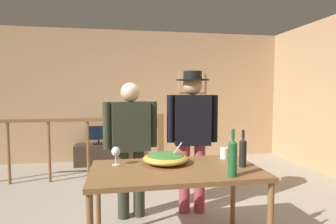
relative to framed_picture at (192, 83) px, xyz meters
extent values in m
plane|color=#9E9384|center=(-1.04, -2.94, -1.63)|extent=(7.88, 7.88, 0.00)
cube|color=tan|center=(-1.04, 0.06, -0.28)|extent=(6.06, 0.10, 2.69)
cube|color=tan|center=(0.00, 0.00, 0.00)|extent=(0.57, 0.03, 0.42)
cylinder|color=brown|center=(-3.23, -1.25, -1.15)|extent=(0.04, 0.04, 0.96)
cylinder|color=brown|center=(-2.64, -1.25, -1.15)|extent=(0.04, 0.04, 0.96)
cylinder|color=brown|center=(-2.05, -1.25, -1.15)|extent=(0.04, 0.04, 0.96)
cylinder|color=brown|center=(-1.46, -1.25, -1.15)|extent=(0.04, 0.04, 0.96)
cylinder|color=brown|center=(-0.87, -1.25, -1.15)|extent=(0.04, 0.04, 0.96)
cube|color=brown|center=(-2.34, -1.25, -0.64)|extent=(3.04, 0.07, 0.05)
cube|color=brown|center=(-0.87, -1.25, -1.10)|extent=(0.10, 0.10, 1.06)
cube|color=#38281E|center=(-1.95, -0.29, -1.43)|extent=(0.90, 0.40, 0.40)
cube|color=black|center=(-1.95, -0.29, -1.21)|extent=(0.20, 0.12, 0.02)
cylinder|color=black|center=(-1.95, -0.29, -1.16)|extent=(0.03, 0.03, 0.08)
cube|color=black|center=(-1.95, -0.32, -0.99)|extent=(0.46, 0.06, 0.26)
cube|color=black|center=(-1.95, -0.35, -0.99)|extent=(0.42, 0.01, 0.24)
cube|color=brown|center=(-1.06, -3.48, -0.88)|extent=(1.47, 0.81, 0.04)
cylinder|color=brown|center=(-1.75, -3.12, -1.26)|extent=(0.05, 0.05, 0.73)
cylinder|color=brown|center=(-0.37, -3.12, -1.26)|extent=(0.05, 0.05, 0.73)
ellipsoid|color=gold|center=(-1.12, -3.32, -0.81)|extent=(0.42, 0.42, 0.10)
ellipsoid|color=#38702D|center=(-1.12, -3.32, -0.78)|extent=(0.35, 0.35, 0.04)
cylinder|color=silver|center=(-1.04, -3.32, -0.77)|extent=(0.16, 0.01, 0.21)
cylinder|color=silver|center=(-1.58, -3.29, -0.85)|extent=(0.07, 0.07, 0.01)
cylinder|color=silver|center=(-1.58, -3.29, -0.81)|extent=(0.01, 0.01, 0.08)
ellipsoid|color=silver|center=(-1.58, -3.29, -0.73)|extent=(0.08, 0.08, 0.09)
cylinder|color=#1E5628|center=(-0.67, -3.79, -0.73)|extent=(0.07, 0.07, 0.26)
cone|color=#1E5628|center=(-0.67, -3.79, -0.58)|extent=(0.07, 0.07, 0.03)
cylinder|color=#1E5628|center=(-0.67, -3.79, -0.52)|extent=(0.03, 0.03, 0.08)
cylinder|color=black|center=(-0.47, -3.54, -0.74)|extent=(0.06, 0.06, 0.23)
cone|color=black|center=(-0.47, -3.54, -0.62)|extent=(0.06, 0.06, 0.03)
cylinder|color=black|center=(-0.47, -3.54, -0.57)|extent=(0.02, 0.02, 0.07)
cylinder|color=white|center=(-0.51, -3.22, -0.80)|extent=(0.08, 0.08, 0.11)
torus|color=white|center=(-0.46, -3.22, -0.80)|extent=(0.05, 0.01, 0.05)
cylinder|color=#2D3323|center=(-1.33, -2.69, -1.24)|extent=(0.13, 0.13, 0.77)
cylinder|color=#2D3323|center=(-1.51, -2.71, -1.24)|extent=(0.13, 0.13, 0.77)
cube|color=#2D3323|center=(-1.42, -2.70, -0.58)|extent=(0.44, 0.27, 0.55)
cylinder|color=#2D3323|center=(-1.16, -2.67, -0.57)|extent=(0.09, 0.09, 0.52)
cylinder|color=#2D3323|center=(-1.68, -2.73, -0.57)|extent=(0.09, 0.09, 0.52)
sphere|color=beige|center=(-1.42, -2.70, -0.20)|extent=(0.21, 0.21, 0.21)
cylinder|color=#9E3842|center=(-0.61, -2.71, -1.22)|extent=(0.13, 0.13, 0.82)
cylinder|color=#9E3842|center=(-0.79, -2.69, -1.22)|extent=(0.13, 0.13, 0.82)
cube|color=black|center=(-0.70, -2.70, -0.52)|extent=(0.43, 0.27, 0.58)
cylinder|color=black|center=(-0.45, -2.73, -0.51)|extent=(0.09, 0.09, 0.55)
cylinder|color=black|center=(-0.95, -2.67, -0.51)|extent=(0.09, 0.09, 0.55)
sphere|color=#D8A884|center=(-0.70, -2.70, -0.12)|extent=(0.22, 0.22, 0.22)
cylinder|color=black|center=(-0.70, -2.70, -0.06)|extent=(0.39, 0.39, 0.01)
cylinder|color=black|center=(-0.70, -2.70, -0.01)|extent=(0.21, 0.21, 0.10)
camera|label=1|loc=(-1.54, -5.80, -0.19)|focal=29.52mm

